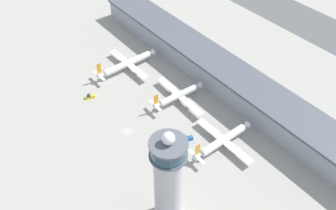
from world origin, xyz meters
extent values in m
plane|color=#9E9B93|center=(0.00, 0.00, 0.00)|extent=(1000.00, 1000.00, 0.00)
cube|color=#9399A3|center=(0.00, 70.00, 6.95)|extent=(229.49, 22.00, 13.90)
cube|color=#4C515B|center=(0.00, 70.00, 14.70)|extent=(229.49, 25.00, 1.60)
cube|color=#515154|center=(0.00, 177.10, 0.00)|extent=(344.23, 44.00, 0.01)
cylinder|color=#BCBCC1|center=(55.33, -13.45, 20.68)|extent=(11.88, 11.88, 41.36)
cylinder|color=#565B66|center=(55.33, -13.45, 41.76)|extent=(14.94, 14.94, 0.80)
cylinder|color=#334C60|center=(55.33, -13.45, 44.83)|extent=(13.75, 13.75, 5.33)
cylinder|color=#565B66|center=(55.33, -13.45, 47.99)|extent=(14.94, 14.94, 1.00)
sphere|color=white|center=(55.33, -13.45, 50.98)|extent=(4.99, 4.99, 4.99)
cylinder|color=white|center=(-48.04, 31.81, 4.53)|extent=(5.28, 34.92, 4.42)
cone|color=white|center=(-48.52, 51.21, 4.53)|extent=(4.52, 4.09, 4.42)
cone|color=white|center=(-47.55, 11.75, 4.53)|extent=(4.11, 5.40, 3.98)
cube|color=white|center=(-48.06, 32.51, 3.76)|extent=(39.74, 5.37, 0.44)
cylinder|color=#A8A8B2|center=(-56.41, 33.30, 2.42)|extent=(2.55, 4.92, 2.43)
cylinder|color=#A8A8B2|center=(-39.76, 33.71, 2.42)|extent=(2.55, 4.92, 2.43)
cube|color=orange|center=(-47.52, 10.69, 10.28)|extent=(0.37, 2.81, 7.08)
cube|color=white|center=(-47.51, 10.29, 4.98)|extent=(12.43, 2.30, 0.24)
cylinder|color=black|center=(-48.44, 48.02, 1.16)|extent=(0.28, 0.28, 2.32)
cylinder|color=black|center=(-44.94, 31.78, 1.16)|extent=(0.28, 0.28, 2.32)
cylinder|color=black|center=(-51.13, 31.63, 1.16)|extent=(0.28, 0.28, 2.32)
cylinder|color=silver|center=(-2.40, 38.64, 4.64)|extent=(4.81, 26.18, 3.90)
cone|color=silver|center=(-1.88, 53.41, 4.64)|extent=(4.02, 3.65, 3.90)
cone|color=silver|center=(-2.94, 23.27, 4.64)|extent=(3.67, 4.80, 3.51)
cube|color=silver|center=(-2.38, 39.16, 3.96)|extent=(41.27, 5.84, 0.44)
cylinder|color=#A8A8B2|center=(-10.98, 40.46, 2.78)|extent=(2.29, 4.36, 2.15)
cylinder|color=#A8A8B2|center=(6.29, 39.85, 2.78)|extent=(2.29, 4.36, 2.15)
cube|color=orange|center=(-2.97, 22.34, 9.71)|extent=(0.40, 2.81, 6.24)
cube|color=silver|center=(-2.99, 21.94, 5.03)|extent=(10.98, 2.38, 0.24)
cylinder|color=black|center=(-1.98, 50.46, 1.34)|extent=(0.28, 0.28, 2.69)
cylinder|color=black|center=(0.32, 38.26, 1.34)|extent=(0.28, 0.28, 2.69)
cylinder|color=black|center=(-5.14, 38.45, 1.34)|extent=(0.28, 0.28, 2.69)
cylinder|color=silver|center=(39.61, 34.98, 4.21)|extent=(4.55, 29.59, 4.25)
cone|color=silver|center=(39.45, 51.67, 4.21)|extent=(4.29, 3.87, 4.25)
cone|color=silver|center=(39.79, 17.65, 4.21)|extent=(3.87, 5.14, 3.82)
cube|color=silver|center=(39.61, 35.57, 3.47)|extent=(38.98, 4.79, 0.44)
cylinder|color=#A8A8B2|center=(31.42, 36.49, 2.18)|extent=(2.38, 4.70, 2.34)
cylinder|color=#A8A8B2|center=(47.77, 36.65, 2.18)|extent=(2.38, 4.70, 2.34)
cube|color=orange|center=(39.80, 16.63, 9.74)|extent=(0.33, 2.80, 6.80)
cube|color=silver|center=(39.80, 16.23, 4.64)|extent=(11.92, 2.12, 0.24)
cylinder|color=black|center=(39.48, 48.55, 1.04)|extent=(0.28, 0.28, 2.09)
cylinder|color=black|center=(42.59, 34.80, 1.04)|extent=(0.28, 0.28, 2.09)
cylinder|color=black|center=(36.64, 34.74, 1.04)|extent=(0.28, 0.28, 2.09)
cube|color=black|center=(24.69, 21.58, 0.06)|extent=(4.75, 7.33, 0.12)
cube|color=#195699|center=(24.69, 21.58, 0.86)|extent=(5.34, 8.60, 1.71)
cube|color=#232D38|center=(24.37, 20.80, 2.41)|extent=(2.88, 3.10, 1.40)
cube|color=black|center=(-37.58, -2.41, 0.06)|extent=(3.72, 5.44, 0.12)
cube|color=gold|center=(-37.58, -2.41, 0.67)|extent=(4.12, 6.37, 1.34)
cube|color=#232D38|center=(-37.77, -2.97, 1.89)|extent=(2.51, 2.35, 1.10)
cube|color=black|center=(41.74, -2.93, 0.06)|extent=(5.75, 4.85, 0.12)
cube|color=gold|center=(41.74, -2.93, 0.80)|extent=(6.66, 5.49, 1.60)
cube|color=#232D38|center=(42.27, -2.58, 2.26)|extent=(2.76, 2.82, 1.31)
camera|label=1|loc=(127.60, -68.80, 150.08)|focal=40.00mm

